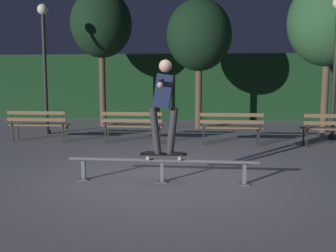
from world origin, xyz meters
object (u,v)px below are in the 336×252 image
Objects in this scene: park_bench_right_center at (231,125)px; grind_rail at (162,165)px; tree_far_left at (101,25)px; lamp_post_left at (44,52)px; tree_far_right at (328,22)px; skateboard at (164,155)px; tree_behind_benches at (199,36)px; park_bench_left_center at (132,123)px; lamp_post_right at (336,50)px; park_bench_leftmost at (38,122)px; skateboarder at (164,99)px; park_bench_rightmost at (335,126)px.

grind_rail is at bearing -109.54° from park_bench_right_center.
tree_far_left reaches higher than lamp_post_left.
tree_far_right is 1.00× the size of tree_far_left.
park_bench_right_center is at bearing 70.46° from grind_rail.
tree_behind_benches is at bearing 87.00° from skateboard.
grind_rail is at bearing -71.47° from park_bench_left_center.
skateboard is at bearing -123.67° from tree_far_right.
park_bench_left_center is 0.41× the size of lamp_post_right.
park_bench_right_center is (1.30, 3.73, 0.07)m from skateboard.
park_bench_leftmost reaches higher than grind_rail.
lamp_post_right is at bearing 50.11° from grind_rail.
park_bench_right_center is 0.41× the size of lamp_post_left.
tree_far_right is (4.35, 6.54, 2.95)m from skateboard.
lamp_post_right is at bearing 13.48° from park_bench_left_center.
skateboarder reaches higher than park_bench_right_center.
tree_far_right reaches higher than park_bench_leftmost.
skateboarder is at bearing 2.40° from skateboard.
park_bench_left_center reaches higher than grind_rail.
tree_far_left is 2.84m from lamp_post_left.
skateboarder is 0.36× the size of tree_behind_benches.
skateboarder is 8.11m from tree_far_right.
grind_rail is 0.82× the size of lamp_post_right.
tree_far_left is (-6.98, 3.82, 3.04)m from park_bench_rightmost.
skateboarder reaches higher than grind_rail.
park_bench_right_center is 4.22m from tree_behind_benches.
grind_rail is 0.67× the size of tree_far_left.
tree_behind_benches is at bearing 63.01° from park_bench_left_center.
park_bench_left_center is at bearing 0.00° from park_bench_leftmost.
tree_far_left is at bearing 151.34° from park_bench_rightmost.
lamp_post_right is at bearing 76.52° from park_bench_rightmost.
skateboard is 3.94m from park_bench_left_center.
grind_rail is at bearing -44.29° from park_bench_leftmost.
park_bench_left_center is 0.37× the size of tree_behind_benches.
skateboarder reaches higher than park_bench_leftmost.
park_bench_leftmost is (-3.82, 3.73, 0.24)m from grind_rail.
park_bench_left_center is 5.15m from park_bench_rightmost.
skateboarder is at bearing -67.59° from tree_far_left.
park_bench_rightmost is 8.46m from lamp_post_left.
skateboard is 0.49× the size of park_bench_left_center.
tree_far_right is 1.23× the size of lamp_post_left.
park_bench_rightmost is 0.34× the size of tree_far_left.
skateboard is at bearing -93.00° from tree_behind_benches.
lamp_post_left is at bearing 129.26° from skateboarder.
tree_far_right reaches higher than park_bench_rightmost.
tree_behind_benches reaches higher than skateboard.
park_bench_leftmost is (-3.85, 3.73, -0.87)m from skateboarder.
park_bench_rightmost is at bearing -99.75° from tree_far_right.
lamp_post_right is 8.42m from lamp_post_left.
park_bench_right_center is 0.37× the size of tree_behind_benches.
tree_far_right is (5.63, 2.81, 2.89)m from park_bench_left_center.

